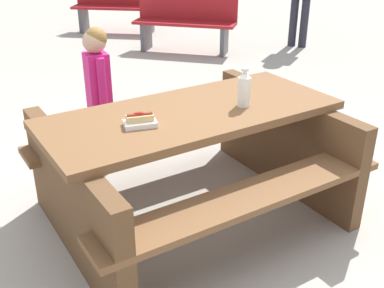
% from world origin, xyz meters
% --- Properties ---
extents(ground_plane, '(30.00, 30.00, 0.00)m').
position_xyz_m(ground_plane, '(0.00, 0.00, 0.00)').
color(ground_plane, '#ADA599').
rests_on(ground_plane, ground).
extents(picnic_table, '(1.82, 1.43, 0.75)m').
position_xyz_m(picnic_table, '(0.00, 0.00, 0.44)').
color(picnic_table, brown).
rests_on(picnic_table, ground).
extents(soda_bottle, '(0.08, 0.08, 0.24)m').
position_xyz_m(soda_bottle, '(-0.30, 0.11, 0.86)').
color(soda_bottle, silver).
rests_on(soda_bottle, picnic_table).
extents(hotdog_tray, '(0.20, 0.16, 0.08)m').
position_xyz_m(hotdog_tray, '(0.37, 0.05, 0.78)').
color(hotdog_tray, white).
rests_on(hotdog_tray, picnic_table).
extents(child_in_coat, '(0.18, 0.27, 1.11)m').
position_xyz_m(child_in_coat, '(0.21, -0.93, 0.71)').
color(child_in_coat, '#262633').
rests_on(child_in_coat, ground).
extents(park_bench_near, '(1.40, 1.28, 0.85)m').
position_xyz_m(park_bench_near, '(-2.05, -5.53, 0.45)').
color(park_bench_near, maroon).
rests_on(park_bench_near, ground).
extents(park_bench_mid, '(1.31, 1.38, 0.85)m').
position_xyz_m(park_bench_mid, '(-2.31, -3.71, 0.45)').
color(park_bench_mid, maroon).
rests_on(park_bench_mid, ground).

